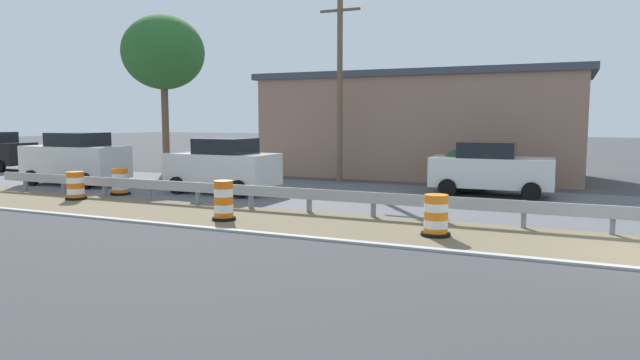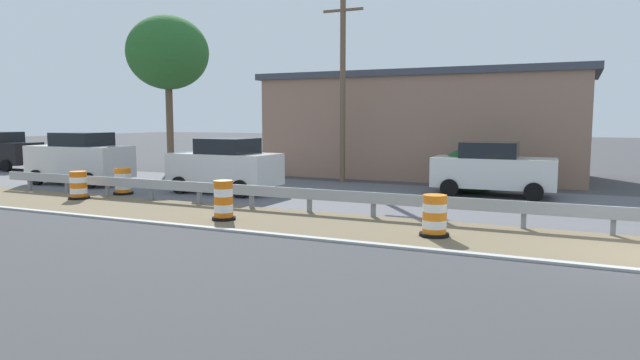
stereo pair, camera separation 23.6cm
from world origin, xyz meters
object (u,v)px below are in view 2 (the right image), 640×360
object	(u,v)px
car_lead_far_lane	(80,158)
traffic_barrel_nearest	(434,218)
traffic_barrel_mid	(79,187)
traffic_barrel_far	(123,183)
traffic_barrel_close	(224,202)
car_trailing_near_lane	(2,151)
utility_pole_near	(343,88)
car_lead_near_lane	(225,166)
car_distant_a	(493,169)

from	to	relation	value
car_lead_far_lane	traffic_barrel_nearest	bearing A→B (deg)	164.09
traffic_barrel_mid	traffic_barrel_far	xyz separation A→B (m)	(1.55, -0.52, 0.00)
traffic_barrel_far	traffic_barrel_close	bearing A→B (deg)	-113.87
traffic_barrel_far	car_trailing_near_lane	distance (m)	14.44
traffic_barrel_nearest	traffic_barrel_close	world-z (taller)	traffic_barrel_close
car_lead_far_lane	traffic_barrel_far	bearing A→B (deg)	156.00
traffic_barrel_close	car_trailing_near_lane	size ratio (longest dim) A/B	0.25
traffic_barrel_mid	utility_pole_near	xyz separation A→B (m)	(8.61, -6.33, 3.65)
car_trailing_near_lane	car_lead_far_lane	size ratio (longest dim) A/B	0.99
car_lead_near_lane	traffic_barrel_nearest	bearing A→B (deg)	154.48
traffic_barrel_nearest	car_lead_near_lane	world-z (taller)	car_lead_near_lane
traffic_barrel_far	car_trailing_near_lane	size ratio (longest dim) A/B	0.22
utility_pole_near	car_distant_a	bearing A→B (deg)	-105.30
traffic_barrel_mid	car_trailing_near_lane	bearing A→B (deg)	63.28
traffic_barrel_close	car_lead_near_lane	xyz separation A→B (m)	(4.77, 3.19, 0.53)
traffic_barrel_nearest	car_trailing_near_lane	xyz separation A→B (m)	(7.52, 25.65, 0.58)
traffic_barrel_nearest	traffic_barrel_far	world-z (taller)	traffic_barrel_nearest
car_lead_near_lane	car_distant_a	world-z (taller)	car_lead_near_lane
traffic_barrel_close	traffic_barrel_mid	world-z (taller)	traffic_barrel_close
traffic_barrel_close	utility_pole_near	size ratio (longest dim) A/B	0.14
traffic_barrel_mid	traffic_barrel_far	size ratio (longest dim) A/B	0.99
traffic_barrel_mid	car_distant_a	distance (m)	14.61
traffic_barrel_nearest	utility_pole_near	bearing A→B (deg)	33.38
traffic_barrel_close	traffic_barrel_mid	xyz separation A→B (m)	(1.26, 6.88, -0.06)
traffic_barrel_nearest	car_trailing_near_lane	world-z (taller)	car_trailing_near_lane
car_lead_far_lane	utility_pole_near	bearing A→B (deg)	-152.34
utility_pole_near	car_trailing_near_lane	bearing A→B (deg)	96.07
car_trailing_near_lane	utility_pole_near	size ratio (longest dim) A/B	0.56
car_trailing_near_lane	car_lead_far_lane	xyz separation A→B (m)	(-3.35, -9.59, 0.07)
car_lead_near_lane	car_lead_far_lane	bearing A→B (deg)	3.57
car_trailing_near_lane	utility_pole_near	bearing A→B (deg)	5.84
traffic_barrel_nearest	car_lead_near_lane	xyz separation A→B (m)	(4.48, 8.95, 0.58)
traffic_barrel_nearest	car_lead_far_lane	xyz separation A→B (m)	(4.17, 16.06, 0.65)
traffic_barrel_far	car_trailing_near_lane	xyz separation A→B (m)	(5.00, 13.53, 0.59)
traffic_barrel_mid	utility_pole_near	distance (m)	11.29
traffic_barrel_nearest	utility_pole_near	xyz separation A→B (m)	(9.58, 6.31, 3.64)
traffic_barrel_nearest	car_distant_a	distance (m)	7.80
car_lead_far_lane	car_distant_a	world-z (taller)	car_lead_far_lane
traffic_barrel_close	car_trailing_near_lane	distance (m)	21.37
utility_pole_near	traffic_barrel_nearest	bearing A→B (deg)	-146.62
car_lead_near_lane	utility_pole_near	bearing A→B (deg)	-116.34
car_trailing_near_lane	car_lead_near_lane	bearing A→B (deg)	-10.56
traffic_barrel_close	car_trailing_near_lane	world-z (taller)	car_trailing_near_lane
traffic_barrel_far	car_trailing_near_lane	bearing A→B (deg)	69.73
car_lead_near_lane	car_lead_far_lane	size ratio (longest dim) A/B	0.92
traffic_barrel_nearest	car_lead_far_lane	size ratio (longest dim) A/B	0.22
traffic_barrel_mid	traffic_barrel_far	world-z (taller)	traffic_barrel_far
traffic_barrel_far	car_lead_near_lane	bearing A→B (deg)	-58.29
traffic_barrel_far	car_lead_near_lane	distance (m)	3.77
traffic_barrel_mid	utility_pole_near	bearing A→B (deg)	-36.33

